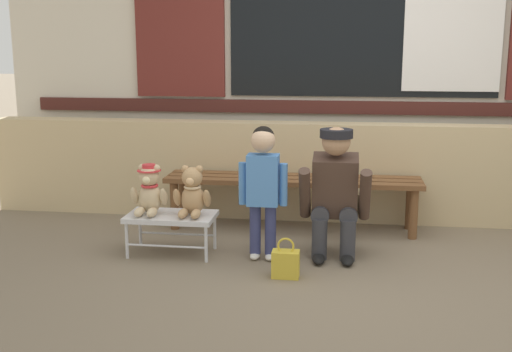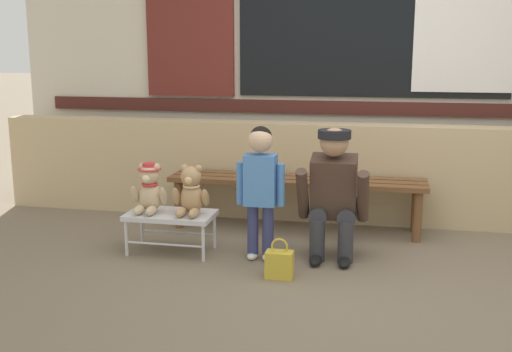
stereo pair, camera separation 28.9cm
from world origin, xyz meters
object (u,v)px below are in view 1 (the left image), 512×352
(teddy_bear_with_hat, at_px, (149,190))
(adult_crouching, at_px, (336,192))
(wooden_bench_long, at_px, (293,185))
(handbag_on_ground, at_px, (286,263))
(child_standing, at_px, (263,178))
(small_display_bench, at_px, (171,219))
(teddy_bear_plain, at_px, (192,193))

(teddy_bear_with_hat, distance_m, adult_crouching, 1.35)
(wooden_bench_long, bearing_deg, teddy_bear_with_hat, -142.20)
(wooden_bench_long, bearing_deg, handbag_on_ground, -87.39)
(wooden_bench_long, distance_m, adult_crouching, 0.76)
(wooden_bench_long, relative_size, child_standing, 2.19)
(child_standing, bearing_deg, teddy_bear_with_hat, 178.56)
(teddy_bear_with_hat, xyz_separation_m, handbag_on_ground, (1.03, -0.37, -0.38))
(teddy_bear_with_hat, xyz_separation_m, adult_crouching, (1.35, 0.11, 0.01))
(wooden_bench_long, height_order, handbag_on_ground, wooden_bench_long)
(handbag_on_ground, bearing_deg, small_display_bench, 157.42)
(child_standing, height_order, handbag_on_ground, child_standing)
(child_standing, distance_m, handbag_on_ground, 0.63)
(wooden_bench_long, bearing_deg, teddy_bear_plain, -130.96)
(wooden_bench_long, height_order, teddy_bear_with_hat, teddy_bear_with_hat)
(small_display_bench, distance_m, teddy_bear_plain, 0.25)
(wooden_bench_long, relative_size, teddy_bear_plain, 5.78)
(child_standing, bearing_deg, teddy_bear_plain, 177.75)
(adult_crouching, bearing_deg, teddy_bear_with_hat, -175.39)
(wooden_bench_long, relative_size, teddy_bear_with_hat, 5.78)
(teddy_bear_with_hat, bearing_deg, wooden_bench_long, 37.80)
(small_display_bench, distance_m, child_standing, 0.75)
(teddy_bear_plain, distance_m, adult_crouching, 1.03)
(child_standing, bearing_deg, adult_crouching, 14.25)
(teddy_bear_plain, bearing_deg, handbag_on_ground, -27.08)
(teddy_bear_plain, relative_size, child_standing, 0.38)
(handbag_on_ground, bearing_deg, wooden_bench_long, 92.61)
(adult_crouching, bearing_deg, wooden_bench_long, 119.31)
(adult_crouching, bearing_deg, small_display_bench, -174.66)
(wooden_bench_long, distance_m, small_display_bench, 1.13)
(teddy_bear_with_hat, height_order, adult_crouching, adult_crouching)
(wooden_bench_long, xyz_separation_m, teddy_bear_plain, (-0.66, -0.76, 0.09))
(teddy_bear_plain, bearing_deg, adult_crouching, 6.08)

